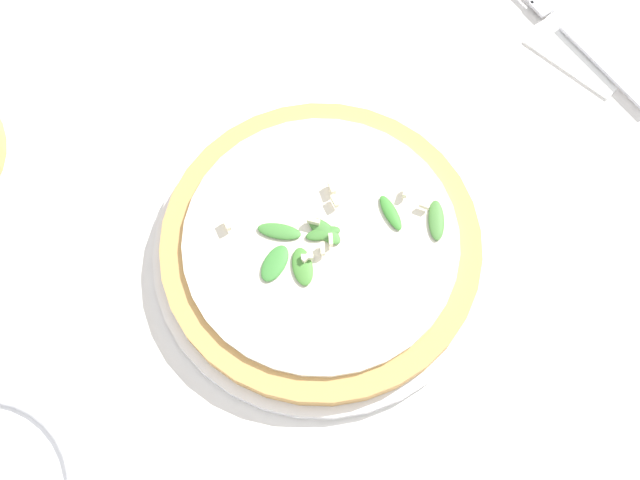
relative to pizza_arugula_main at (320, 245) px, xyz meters
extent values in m
plane|color=silver|center=(0.00, 0.03, -0.02)|extent=(6.00, 6.00, 0.00)
cylinder|color=white|center=(0.00, 0.00, -0.01)|extent=(0.33, 0.33, 0.01)
cylinder|color=tan|center=(0.00, 0.00, 0.00)|extent=(0.31, 0.31, 0.02)
cylinder|color=silver|center=(0.00, 0.00, 0.02)|extent=(0.26, 0.26, 0.01)
ellipsoid|color=#447C35|center=(-0.09, -0.07, 0.02)|extent=(0.03, 0.04, 0.01)
ellipsoid|color=#3B8630|center=(-0.05, -0.05, 0.02)|extent=(0.04, 0.03, 0.01)
ellipsoid|color=#408035|center=(0.04, 0.01, 0.02)|extent=(0.04, 0.03, 0.01)
ellipsoid|color=#438132|center=(0.00, 0.03, 0.02)|extent=(0.04, 0.04, 0.01)
ellipsoid|color=#3D8537|center=(0.02, 0.04, 0.02)|extent=(0.02, 0.04, 0.01)
ellipsoid|color=#417B35|center=(0.00, -0.01, 0.02)|extent=(0.04, 0.02, 0.01)
ellipsoid|color=#407C33|center=(0.00, 0.00, 0.02)|extent=(0.03, 0.03, 0.01)
cube|color=beige|center=(0.01, -0.05, 0.03)|extent=(0.01, 0.01, 0.01)
cube|color=beige|center=(0.01, -0.04, 0.03)|extent=(0.01, 0.01, 0.01)
cube|color=beige|center=(-0.01, 0.00, 0.03)|extent=(0.01, 0.01, 0.01)
cube|color=beige|center=(0.08, 0.03, 0.03)|extent=(0.01, 0.01, 0.01)
cube|color=beige|center=(0.01, -0.01, 0.03)|extent=(0.01, 0.01, 0.01)
cube|color=beige|center=(-0.07, -0.07, 0.03)|extent=(0.01, 0.00, 0.01)
cube|color=beige|center=(0.00, 0.03, 0.03)|extent=(0.01, 0.01, 0.01)
cube|color=beige|center=(-0.01, 0.01, 0.03)|extent=(0.01, 0.01, 0.01)
cube|color=beige|center=(-0.05, -0.08, 0.03)|extent=(0.01, 0.01, 0.01)
cube|color=beige|center=(0.00, 0.03, 0.03)|extent=(0.01, 0.01, 0.01)
cube|color=white|center=(-0.13, -0.35, -0.01)|extent=(0.13, 0.10, 0.01)
cube|color=silver|center=(-0.16, -0.34, -0.01)|extent=(0.13, 0.07, 0.00)
cube|color=silver|center=(-0.07, -0.38, -0.01)|extent=(0.03, 0.03, 0.00)
camera|label=1|loc=(-0.14, 0.24, 0.66)|focal=42.00mm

